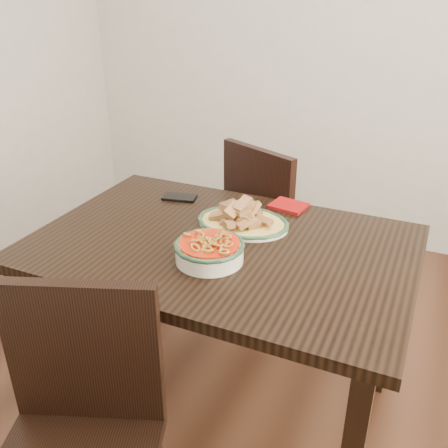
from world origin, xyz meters
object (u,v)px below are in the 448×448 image
at_px(chair_near, 79,430).
at_px(smartphone, 180,197).
at_px(chair_far, 271,220).
at_px(fish_plate, 243,214).
at_px(noodle_bowl, 209,249).
at_px(dining_table, 222,264).

height_order(chair_near, smartphone, chair_near).
bearing_deg(smartphone, chair_far, 48.41).
relative_size(chair_near, fish_plate, 2.61).
bearing_deg(noodle_bowl, chair_near, -101.96).
bearing_deg(chair_near, noodle_bowl, 57.14).
bearing_deg(chair_far, fish_plate, 121.42).
bearing_deg(noodle_bowl, fish_plate, 89.84).
relative_size(chair_far, chair_near, 1.00).
distance_m(dining_table, chair_far, 0.75).
xyz_separation_m(dining_table, chair_near, (-0.10, -0.69, -0.16)).
distance_m(chair_near, smartphone, 1.02).
distance_m(fish_plate, noodle_bowl, 0.28).
bearing_deg(smartphone, noodle_bowl, -63.09).
height_order(chair_near, noodle_bowl, chair_near).
distance_m(chair_far, chair_near, 1.42).
bearing_deg(dining_table, fish_plate, 83.17).
bearing_deg(smartphone, dining_table, -53.42).
xyz_separation_m(noodle_bowl, smartphone, (-0.34, 0.41, -0.04)).
distance_m(chair_far, noodle_bowl, 0.92).
bearing_deg(chair_far, dining_table, 118.39).
distance_m(chair_far, smartphone, 0.58).
bearing_deg(smartphone, chair_near, -89.90).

